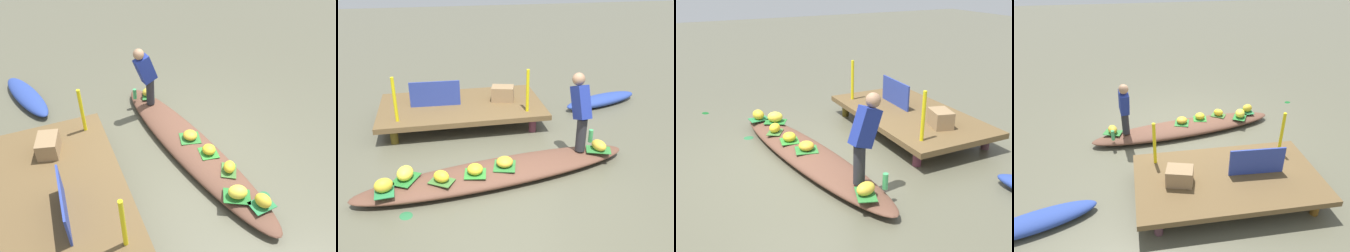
# 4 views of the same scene
# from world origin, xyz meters

# --- Properties ---
(canal_water) EXTENTS (40.00, 40.00, 0.00)m
(canal_water) POSITION_xyz_m (0.00, 0.00, 0.00)
(canal_water) COLOR #585643
(canal_water) RESTS_ON ground
(dock_platform) EXTENTS (3.20, 1.80, 0.38)m
(dock_platform) POSITION_xyz_m (-0.36, 2.23, 0.32)
(dock_platform) COLOR brown
(dock_platform) RESTS_ON ground
(vendor_boat) EXTENTS (4.37, 1.45, 0.23)m
(vendor_boat) POSITION_xyz_m (0.00, 0.00, 0.11)
(vendor_boat) COLOR brown
(vendor_boat) RESTS_ON ground
(leaf_mat_0) EXTENTS (0.35, 0.34, 0.01)m
(leaf_mat_0) POSITION_xyz_m (-0.38, -0.16, 0.23)
(leaf_mat_0) COLOR #328630
(leaf_mat_0) RESTS_ON vendor_boat
(banana_bunch_0) EXTENTS (0.27, 0.27, 0.15)m
(banana_bunch_0) POSITION_xyz_m (-0.38, -0.16, 0.31)
(banana_bunch_0) COLOR gold
(banana_bunch_0) RESTS_ON vendor_boat
(leaf_mat_1) EXTENTS (0.45, 0.36, 0.01)m
(leaf_mat_1) POSITION_xyz_m (1.66, 0.16, 0.23)
(leaf_mat_1) COLOR #2E7633
(leaf_mat_1) RESTS_ON vendor_boat
(banana_bunch_1) EXTENTS (0.27, 0.32, 0.17)m
(banana_bunch_1) POSITION_xyz_m (1.66, 0.16, 0.32)
(banana_bunch_1) COLOR gold
(banana_bunch_1) RESTS_ON vendor_boat
(leaf_mat_2) EXTENTS (0.40, 0.37, 0.01)m
(leaf_mat_2) POSITION_xyz_m (-0.87, -0.27, 0.23)
(leaf_mat_2) COLOR #3F7131
(leaf_mat_2) RESTS_ON vendor_boat
(banana_bunch_2) EXTENTS (0.29, 0.29, 0.16)m
(banana_bunch_2) POSITION_xyz_m (-0.87, -0.27, 0.32)
(banana_bunch_2) COLOR yellow
(banana_bunch_2) RESTS_ON vendor_boat
(leaf_mat_3) EXTENTS (0.28, 0.37, 0.01)m
(leaf_mat_3) POSITION_xyz_m (-1.63, -0.36, 0.23)
(leaf_mat_3) COLOR #277941
(leaf_mat_3) RESTS_ON vendor_boat
(banana_bunch_3) EXTENTS (0.30, 0.27, 0.19)m
(banana_bunch_3) POSITION_xyz_m (-1.63, -0.36, 0.33)
(banana_bunch_3) COLOR gold
(banana_bunch_3) RESTS_ON vendor_boat
(leaf_mat_4) EXTENTS (0.40, 0.42, 0.01)m
(leaf_mat_4) POSITION_xyz_m (0.07, -0.03, 0.23)
(leaf_mat_4) COLOR #2D7430
(leaf_mat_4) RESTS_ON vendor_boat
(banana_bunch_4) EXTENTS (0.31, 0.30, 0.15)m
(banana_bunch_4) POSITION_xyz_m (0.07, -0.03, 0.31)
(banana_bunch_4) COLOR gold
(banana_bunch_4) RESTS_ON vendor_boat
(leaf_mat_5) EXTENTS (0.44, 0.48, 0.01)m
(leaf_mat_5) POSITION_xyz_m (-1.36, -0.11, 0.23)
(leaf_mat_5) COLOR #26732E
(leaf_mat_5) RESTS_ON vendor_boat
(banana_bunch_5) EXTENTS (0.30, 0.34, 0.19)m
(banana_bunch_5) POSITION_xyz_m (-1.36, -0.11, 0.33)
(banana_bunch_5) COLOR yellow
(banana_bunch_5) RESTS_ON vendor_boat
(vendor_person) EXTENTS (0.25, 0.46, 1.23)m
(vendor_person) POSITION_xyz_m (1.35, 0.30, 0.93)
(vendor_person) COLOR #28282D
(vendor_person) RESTS_ON vendor_boat
(water_bottle) EXTENTS (0.07, 0.07, 0.22)m
(water_bottle) POSITION_xyz_m (1.64, 0.46, 0.34)
(water_bottle) COLOR #42AC61
(water_bottle) RESTS_ON vendor_boat
(market_banner) EXTENTS (0.97, 0.07, 0.50)m
(market_banner) POSITION_xyz_m (-0.86, 2.23, 0.63)
(market_banner) COLOR #2B3D96
(market_banner) RESTS_ON dock_platform
(railing_post_west) EXTENTS (0.06, 0.06, 0.82)m
(railing_post_west) POSITION_xyz_m (-1.56, 1.63, 0.79)
(railing_post_west) COLOR yellow
(railing_post_west) RESTS_ON dock_platform
(railing_post_east) EXTENTS (0.06, 0.06, 0.82)m
(railing_post_east) POSITION_xyz_m (0.84, 1.63, 0.79)
(railing_post_east) COLOR yellow
(railing_post_east) RESTS_ON dock_platform
(produce_crate) EXTENTS (0.51, 0.42, 0.30)m
(produce_crate) POSITION_xyz_m (0.48, 2.28, 0.53)
(produce_crate) COLOR #90724D
(produce_crate) RESTS_ON dock_platform
(drifting_plant_0) EXTENTS (0.23, 0.23, 0.01)m
(drifting_plant_0) POSITION_xyz_m (-1.36, -0.64, 0.00)
(drifting_plant_0) COLOR #286B3C
(drifting_plant_0) RESTS_ON ground
(drifting_plant_1) EXTENTS (0.22, 0.20, 0.01)m
(drifting_plant_1) POSITION_xyz_m (-3.13, -1.16, 0.00)
(drifting_plant_1) COLOR #10561D
(drifting_plant_1) RESTS_ON ground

